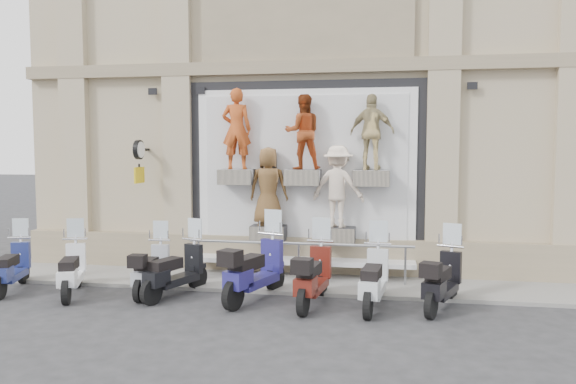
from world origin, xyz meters
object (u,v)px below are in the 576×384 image
clock_sign_bracket (139,156)px  scooter_e (255,257)px  scooter_a (11,257)px  scooter_c (151,259)px  scooter_b (71,259)px  scooter_g (374,267)px  scooter_f (313,264)px  scooter_h (443,268)px  scooter_d (175,259)px  guard_rail (299,263)px

clock_sign_bracket → scooter_e: size_ratio=0.48×
scooter_a → scooter_c: 2.99m
scooter_b → scooter_g: (6.06, 0.12, 0.04)m
scooter_b → scooter_f: size_ratio=0.94×
scooter_e → scooter_b: bearing=-157.0°
scooter_c → scooter_h: (5.78, -0.12, 0.05)m
scooter_d → scooter_a: bearing=-157.2°
scooter_c → scooter_d: bearing=-16.9°
scooter_b → clock_sign_bracket: bearing=55.7°
scooter_e → clock_sign_bracket: bearing=168.2°
guard_rail → scooter_a: (-5.83, -1.62, 0.26)m
scooter_h → scooter_e: bearing=-158.9°
scooter_c → scooter_d: (0.57, -0.14, 0.04)m
scooter_e → scooter_g: scooter_e is taller
scooter_a → scooter_g: scooter_g is taller
scooter_a → scooter_d: bearing=-14.1°
guard_rail → scooter_e: bearing=-113.5°
scooter_c → scooter_h: bearing=-3.9°
scooter_a → scooter_c: (2.98, 0.28, -0.01)m
scooter_f → scooter_h: size_ratio=1.04×
scooter_c → scooter_g: bearing=-6.2°
scooter_a → scooter_g: bearing=-16.3°
scooter_a → scooter_e: size_ratio=0.84×
scooter_a → guard_rail: bearing=-0.8°
scooter_a → clock_sign_bracket: bearing=30.9°
scooter_g → scooter_h: size_ratio=1.02×
guard_rail → scooter_a: size_ratio=2.82×
scooter_b → scooter_g: bearing=-20.5°
guard_rail → clock_sign_bracket: size_ratio=4.96×
guard_rail → clock_sign_bracket: clock_sign_bracket is taller
scooter_a → scooter_b: 1.44m
scooter_a → scooter_h: bearing=-15.2°
scooter_h → scooter_d: bearing=-158.8°
guard_rail → scooter_e: scooter_e is taller
scooter_e → scooter_f: scooter_e is taller
scooter_e → scooter_h: 3.56m
scooter_a → scooter_d: size_ratio=0.95×
scooter_a → scooter_h: size_ratio=0.95×
guard_rail → scooter_d: scooter_d is taller
scooter_c → scooter_e: 2.23m
scooter_c → scooter_g: size_ratio=0.91×
scooter_d → scooter_b: bearing=-152.5°
guard_rail → scooter_g: scooter_g is taller
scooter_d → scooter_h: size_ratio=0.99×
scooter_e → scooter_g: (2.30, -0.15, -0.08)m
clock_sign_bracket → scooter_a: (-1.93, -2.09, -2.07)m
scooter_b → scooter_c: (1.54, 0.40, -0.03)m
scooter_f → scooter_a: bearing=-173.0°
scooter_f → guard_rail: bearing=115.1°
scooter_b → guard_rail: bearing=-0.1°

